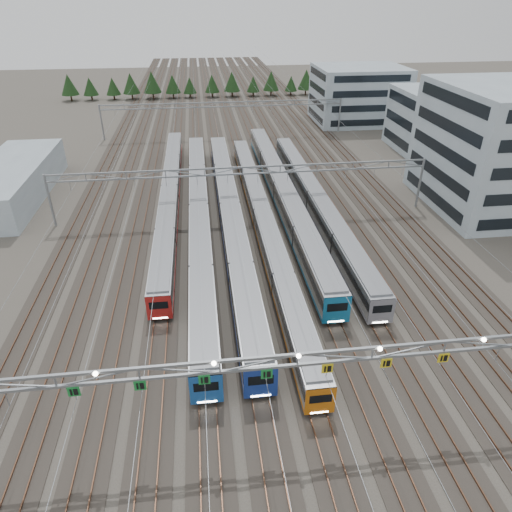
{
  "coord_description": "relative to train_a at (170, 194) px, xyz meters",
  "views": [
    {
      "loc": [
        -6.02,
        -23.96,
        30.34
      ],
      "look_at": [
        -0.33,
        21.49,
        3.5
      ],
      "focal_mm": 32.0,
      "sensor_mm": 36.0,
      "label": 1
    }
  ],
  "objects": [
    {
      "name": "train_e",
      "position": [
        18.0,
        -1.7,
        0.19
      ],
      "size": [
        2.92,
        63.88,
        3.81
      ],
      "color": "black",
      "rests_on": "ground"
    },
    {
      "name": "train_d",
      "position": [
        13.5,
        -10.59,
        -0.07
      ],
      "size": [
        2.53,
        68.42,
        3.28
      ],
      "color": "black",
      "rests_on": "ground"
    },
    {
      "name": "treeline",
      "position": [
        4.05,
        85.28,
        2.27
      ],
      "size": [
        81.2,
        5.6,
        7.02
      ],
      "color": "#332114",
      "rests_on": "ground"
    },
    {
      "name": "train_f",
      "position": [
        22.5,
        -5.6,
        0.07
      ],
      "size": [
        2.74,
        57.43,
        3.57
      ],
      "color": "black",
      "rests_on": "ground"
    },
    {
      "name": "depot_bldg_south",
      "position": [
        50.45,
        -5.94,
        7.3
      ],
      "size": [
        18.0,
        22.0,
        18.53
      ],
      "primitive_type": "cube",
      "color": "#95A5B1",
      "rests_on": "ground"
    },
    {
      "name": "train_a",
      "position": [
        0.0,
        0.0,
        0.0
      ],
      "size": [
        2.64,
        61.52,
        3.43
      ],
      "color": "black",
      "rests_on": "ground"
    },
    {
      "name": "depot_bldg_mid",
      "position": [
        54.39,
        23.71,
        4.31
      ],
      "size": [
        14.0,
        16.0,
        12.56
      ],
      "primitive_type": "cube",
      "color": "#95A5B1",
      "rests_on": "ground"
    },
    {
      "name": "gantry_mid",
      "position": [
        11.25,
        -5.4,
        4.42
      ],
      "size": [
        56.36,
        0.36,
        8.0
      ],
      "color": "gray",
      "rests_on": "ground"
    },
    {
      "name": "gantry_far",
      "position": [
        11.25,
        39.6,
        4.42
      ],
      "size": [
        56.36,
        0.36,
        8.0
      ],
      "color": "gray",
      "rests_on": "ground"
    },
    {
      "name": "train_c",
      "position": [
        9.0,
        -8.88,
        0.18
      ],
      "size": [
        2.9,
        67.33,
        3.78
      ],
      "color": "black",
      "rests_on": "ground"
    },
    {
      "name": "ground",
      "position": [
        11.25,
        -45.4,
        -1.96
      ],
      "size": [
        400.0,
        400.0,
        0.0
      ],
      "primitive_type": "plane",
      "color": "#47423A",
      "rests_on": "ground"
    },
    {
      "name": "track_bed",
      "position": [
        11.25,
        54.6,
        -0.47
      ],
      "size": [
        54.0,
        260.0,
        5.42
      ],
      "color": "#2D2823",
      "rests_on": "ground"
    },
    {
      "name": "west_shed",
      "position": [
        -26.05,
        6.68,
        0.81
      ],
      "size": [
        10.0,
        30.0,
        5.55
      ],
      "primitive_type": "cube",
      "color": "#95A5B1",
      "rests_on": "ground"
    },
    {
      "name": "depot_bldg_north",
      "position": [
        46.74,
        49.25,
        4.87
      ],
      "size": [
        22.0,
        18.0,
        13.66
      ],
      "primitive_type": "cube",
      "color": "#95A5B1",
      "rests_on": "ground"
    },
    {
      "name": "gantry_near",
      "position": [
        11.2,
        -45.52,
        5.12
      ],
      "size": [
        56.36,
        0.61,
        8.08
      ],
      "color": "gray",
      "rests_on": "ground"
    },
    {
      "name": "train_b",
      "position": [
        4.5,
        -8.47,
        0.1
      ],
      "size": [
        2.79,
        68.28,
        3.63
      ],
      "color": "black",
      "rests_on": "ground"
    }
  ]
}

